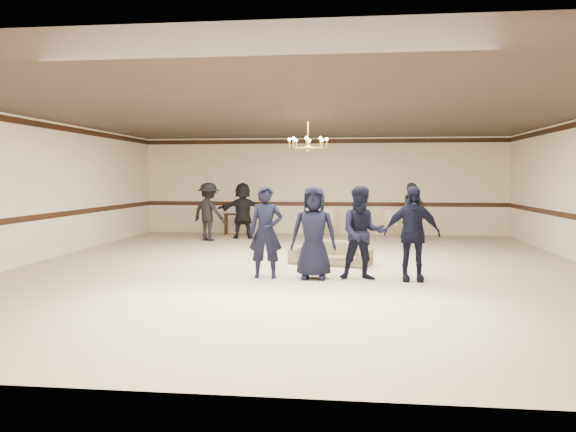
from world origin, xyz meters
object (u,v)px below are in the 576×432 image
object	(u,v)px
chandelier	(308,134)
boy_b	(314,232)
adult_right	(412,213)
boy_d	(412,234)
banquet_chair_mid	(359,223)
adult_left	(209,212)
console_table	(237,224)
adult_mid	(243,211)
boy_c	(362,233)
boy_a	(266,232)
settee	(331,253)
banquet_chair_right	(391,223)
banquet_chair_left	(328,223)

from	to	relation	value
chandelier	boy_b	size ratio (longest dim) A/B	0.54
adult_right	boy_d	bearing A→B (deg)	-110.58
boy_d	banquet_chair_mid	world-z (taller)	boy_d
adult_left	boy_b	bearing A→B (deg)	148.66
console_table	adult_mid	bearing A→B (deg)	-67.65
banquet_chair_mid	adult_right	bearing A→B (deg)	-46.30
boy_c	chandelier	bearing A→B (deg)	112.85
boy_a	boy_d	distance (m)	2.70
chandelier	banquet_chair_mid	xyz separation A→B (m)	(1.21, 5.24, -2.44)
adult_mid	banquet_chair_mid	distance (m)	3.72
boy_a	boy_c	xyz separation A→B (m)	(1.80, 0.00, 0.00)
settee	banquet_chair_right	bearing A→B (deg)	89.09
boy_a	boy_b	distance (m)	0.90
boy_c	settee	size ratio (longest dim) A/B	1.00
adult_right	console_table	size ratio (longest dim) A/B	2.08
adult_mid	banquet_chair_left	world-z (taller)	adult_mid
boy_a	boy_b	xyz separation A→B (m)	(0.90, 0.00, 0.00)
adult_mid	console_table	world-z (taller)	adult_mid
settee	boy_c	bearing A→B (deg)	-54.40
adult_mid	banquet_chair_right	bearing A→B (deg)	-176.92
boy_c	boy_d	xyz separation A→B (m)	(0.90, 0.00, 0.00)
banquet_chair_left	banquet_chair_mid	distance (m)	1.00
banquet_chair_mid	boy_a	bearing A→B (deg)	-108.58
adult_mid	banquet_chair_left	distance (m)	2.77
chandelier	banquet_chair_right	world-z (taller)	chandelier
adult_left	banquet_chair_right	size ratio (longest dim) A/B	1.97
boy_a	settee	xyz separation A→B (m)	(1.15, 1.75, -0.61)
chandelier	banquet_chair_right	xyz separation A→B (m)	(2.21, 5.24, -2.44)
adult_mid	banquet_chair_left	bearing A→B (deg)	-168.46
boy_c	banquet_chair_left	distance (m)	7.62
chandelier	banquet_chair_mid	bearing A→B (deg)	77.02
chandelier	adult_right	xyz separation A→B (m)	(2.74, 3.90, -2.01)
boy_b	banquet_chair_left	bearing A→B (deg)	90.75
chandelier	boy_b	xyz separation A→B (m)	(0.30, -2.30, -2.01)
banquet_chair_left	console_table	distance (m)	3.01
boy_c	banquet_chair_right	size ratio (longest dim) A/B	1.97
boy_c	adult_left	bearing A→B (deg)	122.42
settee	adult_left	distance (m)	5.67
banquet_chair_mid	console_table	size ratio (longest dim) A/B	1.06
boy_c	adult_left	size ratio (longest dim) A/B	1.00
adult_mid	banquet_chair_mid	xyz separation A→B (m)	(3.57, 0.94, -0.43)
adult_left	console_table	size ratio (longest dim) A/B	2.08
chandelier	adult_mid	bearing A→B (deg)	118.76
boy_c	adult_right	xyz separation A→B (m)	(1.54, 6.21, -0.00)
boy_b	chandelier	bearing A→B (deg)	97.44
settee	banquet_chair_mid	size ratio (longest dim) A/B	1.98
boy_a	settee	distance (m)	2.18
settee	adult_left	size ratio (longest dim) A/B	1.01
adult_right	adult_mid	bearing A→B (deg)	160.82
settee	boy_d	bearing A→B (deg)	-33.28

